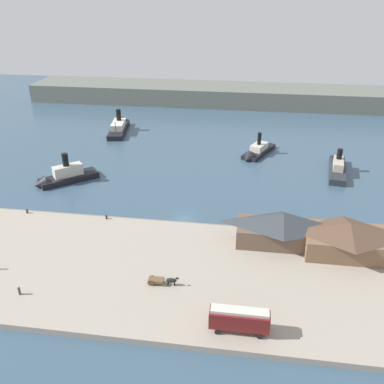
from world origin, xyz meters
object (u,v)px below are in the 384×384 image
at_px(ferry_mid_harbor, 120,126).
at_px(ferry_shed_central_terminal, 282,228).
at_px(ferry_approaching_west, 337,166).
at_px(ferry_moored_west, 256,152).
at_px(mooring_post_west, 27,211).
at_px(ferry_shed_east_terminal, 348,238).
at_px(pedestrian_walking_west, 19,291).
at_px(ferry_approaching_east, 62,177).
at_px(mooring_post_center_west, 106,217).
at_px(horse_cart, 162,280).
at_px(street_tram, 239,318).

bearing_deg(ferry_mid_harbor, ferry_shed_central_terminal, -51.30).
xyz_separation_m(ferry_approaching_west, ferry_moored_west, (-24.45, 8.88, -0.30)).
bearing_deg(mooring_post_west, ferry_shed_east_terminal, -4.52).
distance_m(pedestrian_walking_west, ferry_approaching_east, 49.72).
distance_m(pedestrian_walking_west, ferry_moored_west, 87.09).
bearing_deg(ferry_mid_harbor, ferry_approaching_east, -92.40).
xyz_separation_m(pedestrian_walking_west, mooring_post_center_west, (6.59, 27.87, -0.34)).
bearing_deg(pedestrian_walking_west, horse_cart, 14.67).
distance_m(horse_cart, mooring_post_center_west, 27.92).
relative_size(ferry_shed_east_terminal, mooring_post_center_west, 19.50).
height_order(ferry_approaching_west, ferry_approaching_east, ferry_approaching_east).
relative_size(street_tram, ferry_moored_west, 0.52).
bearing_deg(mooring_post_west, ferry_moored_west, 42.12).
bearing_deg(mooring_post_center_west, ferry_approaching_west, 34.23).
xyz_separation_m(horse_cart, ferry_approaching_west, (41.05, 61.54, -0.68)).
bearing_deg(mooring_post_center_west, mooring_post_west, -179.71).
distance_m(ferry_shed_central_terminal, mooring_post_west, 60.14).
xyz_separation_m(ferry_shed_east_terminal, pedestrian_walking_west, (-59.75, -22.01, -2.63)).
relative_size(ferry_shed_central_terminal, street_tram, 2.03).
relative_size(ferry_shed_central_terminal, ferry_moored_west, 1.06).
height_order(ferry_shed_central_terminal, ferry_approaching_east, ferry_approaching_east).
relative_size(ferry_shed_central_terminal, ferry_shed_east_terminal, 1.10).
bearing_deg(ferry_approaching_west, ferry_shed_east_terminal, -97.10).
xyz_separation_m(street_tram, horse_cart, (-14.52, 9.45, -1.58)).
bearing_deg(ferry_shed_central_terminal, ferry_approaching_west, 67.02).
bearing_deg(ferry_approaching_west, ferry_mid_harbor, 159.90).
bearing_deg(horse_cart, ferry_shed_central_terminal, 37.81).
bearing_deg(horse_cart, ferry_moored_west, 76.74).
relative_size(street_tram, mooring_post_center_west, 10.51).
bearing_deg(pedestrian_walking_west, ferry_approaching_west, 46.06).
height_order(horse_cart, ferry_moored_west, ferry_moored_west).
distance_m(mooring_post_center_west, ferry_approaching_west, 71.22).
bearing_deg(street_tram, pedestrian_walking_west, 175.51).
bearing_deg(ferry_mid_harbor, street_tram, -63.14).
relative_size(street_tram, horse_cart, 1.65).
height_order(ferry_shed_east_terminal, horse_cart, ferry_shed_east_terminal).
bearing_deg(mooring_post_west, pedestrian_walking_west, -64.56).
xyz_separation_m(horse_cart, pedestrian_walking_west, (-24.42, -6.39, -0.13)).
xyz_separation_m(mooring_post_west, ferry_moored_west, (54.24, 49.04, -0.51)).
bearing_deg(pedestrian_walking_west, mooring_post_center_west, 76.70).
height_order(ferry_shed_east_terminal, ferry_approaching_east, ferry_approaching_east).
bearing_deg(horse_cart, ferry_mid_harbor, 111.70).
distance_m(mooring_post_west, ferry_approaching_east, 20.15).
xyz_separation_m(ferry_shed_east_terminal, ferry_approaching_west, (5.72, 45.93, -3.19)).
bearing_deg(ferry_moored_west, horse_cart, -103.26).
bearing_deg(ferry_moored_west, mooring_post_west, -137.88).
distance_m(mooring_post_center_west, ferry_approaching_east, 28.20).
height_order(street_tram, pedestrian_walking_west, street_tram).
distance_m(ferry_shed_central_terminal, ferry_approaching_east, 64.74).
relative_size(pedestrian_walking_west, ferry_approaching_west, 0.08).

